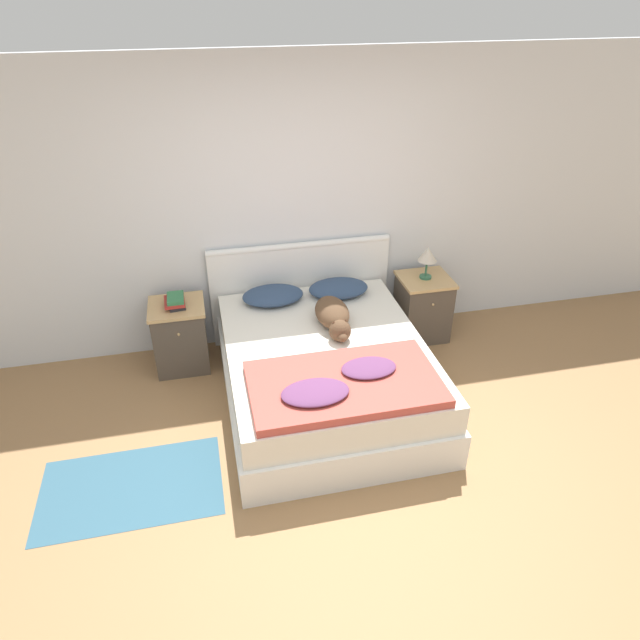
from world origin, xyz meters
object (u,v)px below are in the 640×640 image
object	(u,v)px
nightstand_left	(180,336)
dog	(334,316)
book_stack	(175,301)
pillow_right	(338,288)
nightstand_right	(423,307)
table_lamp	(428,256)
pillow_left	(273,295)
bed	(325,373)

from	to	relation	value
nightstand_left	dog	distance (m)	1.39
book_stack	pillow_right	bearing A→B (deg)	0.60
nightstand_left	dog	bearing A→B (deg)	-22.11
nightstand_left	book_stack	bearing A→B (deg)	-77.57
nightstand_left	nightstand_right	world-z (taller)	same
dog	nightstand_right	bearing A→B (deg)	26.89
pillow_right	table_lamp	xyz separation A→B (m)	(0.83, 0.01, 0.23)
pillow_right	table_lamp	bearing A→B (deg)	0.54
book_stack	pillow_left	bearing A→B (deg)	1.03
nightstand_left	pillow_left	bearing A→B (deg)	0.14
nightstand_left	pillow_right	distance (m)	1.45
table_lamp	nightstand_right	bearing A→B (deg)	-90.00
pillow_left	table_lamp	world-z (taller)	table_lamp
nightstand_right	pillow_left	bearing A→B (deg)	179.92
nightstand_right	pillow_left	size ratio (longest dim) A/B	1.15
bed	table_lamp	world-z (taller)	table_lamp
nightstand_left	nightstand_right	distance (m)	2.25
pillow_left	pillow_right	world-z (taller)	same
dog	table_lamp	size ratio (longest dim) A/B	2.23
bed	book_stack	world-z (taller)	book_stack
nightstand_right	pillow_left	world-z (taller)	pillow_left
bed	pillow_left	size ratio (longest dim) A/B	3.71
bed	pillow_right	distance (m)	0.88
dog	pillow_left	bearing A→B (deg)	129.49
dog	bed	bearing A→B (deg)	-116.68
nightstand_right	dog	bearing A→B (deg)	-153.11
bed	dog	distance (m)	0.46
nightstand_right	bed	bearing A→B (deg)	-146.15
dog	nightstand_left	bearing A→B (deg)	157.89
bed	pillow_left	bearing A→B (deg)	111.36
bed	pillow_left	distance (m)	0.88
nightstand_right	nightstand_left	bearing A→B (deg)	180.00
nightstand_right	table_lamp	bearing A→B (deg)	90.00
book_stack	table_lamp	xyz separation A→B (m)	(2.25, 0.02, 0.18)
dog	table_lamp	bearing A→B (deg)	27.33
pillow_left	dog	size ratio (longest dim) A/B	0.79
table_lamp	dog	bearing A→B (deg)	-152.67
nightstand_left	nightstand_right	size ratio (longest dim) A/B	1.00
nightstand_right	dog	distance (m)	1.17
bed	pillow_left	xyz separation A→B (m)	(-0.30, 0.76, 0.34)
dog	pillow_right	bearing A→B (deg)	71.38
pillow_left	pillow_right	size ratio (longest dim) A/B	1.00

